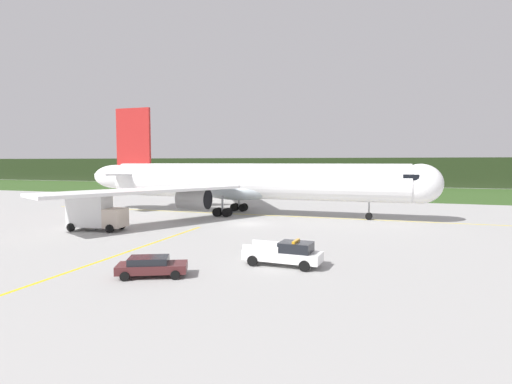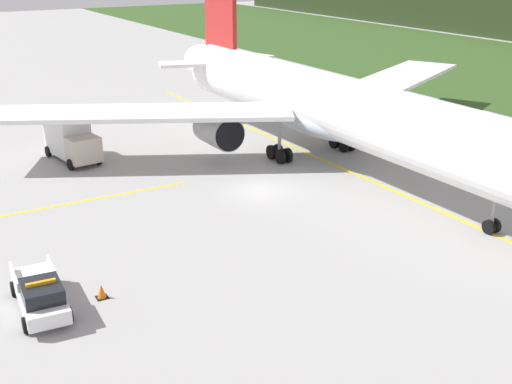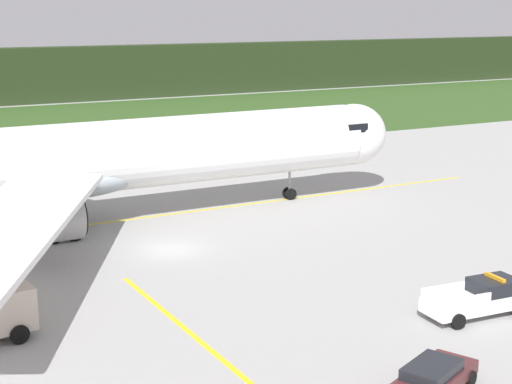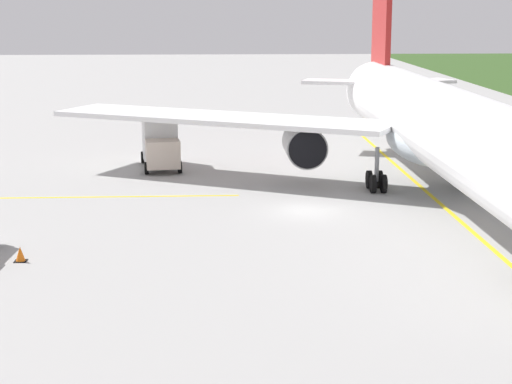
% 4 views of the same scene
% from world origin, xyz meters
% --- Properties ---
extents(ground, '(320.00, 320.00, 0.00)m').
position_xyz_m(ground, '(0.00, 0.00, 0.00)').
color(ground, '#A1A09D').
extents(taxiway_centerline_main, '(67.56, 0.75, 0.01)m').
position_xyz_m(taxiway_centerline_main, '(-2.32, 8.39, 0.00)').
color(taxiway_centerline_main, yellow).
rests_on(taxiway_centerline_main, ground).
extents(taxiway_centerline_spur, '(0.48, 26.21, 0.01)m').
position_xyz_m(taxiway_centerline_spur, '(-4.25, -17.03, 0.00)').
color(taxiway_centerline_spur, yellow).
rests_on(taxiway_centerline_spur, ground).
extents(airliner, '(51.43, 51.08, 15.72)m').
position_xyz_m(airliner, '(-3.26, 8.38, 4.63)').
color(airliner, white).
rests_on(airliner, ground).
extents(ops_pickup_truck, '(5.76, 2.51, 1.94)m').
position_xyz_m(ops_pickup_truck, '(9.34, -17.62, 0.90)').
color(ops_pickup_truck, white).
rests_on(ops_pickup_truck, ground).
extents(staff_car, '(4.83, 3.50, 1.30)m').
position_xyz_m(staff_car, '(1.73, -23.06, 0.70)').
color(staff_car, '#4C2122').
rests_on(staff_car, ground).
extents(apron_cone, '(0.59, 0.59, 0.73)m').
position_xyz_m(apron_cone, '(9.58, -14.71, 0.36)').
color(apron_cone, black).
rests_on(apron_cone, ground).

